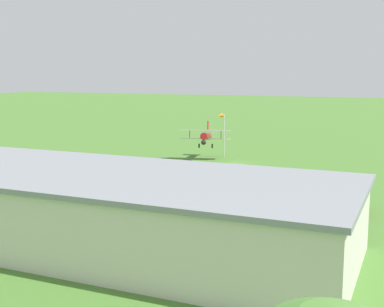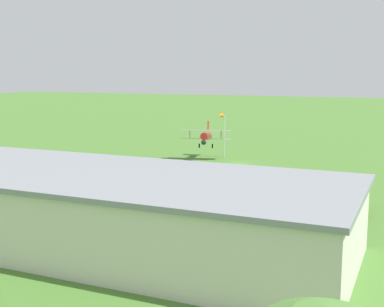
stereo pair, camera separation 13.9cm
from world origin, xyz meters
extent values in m
plane|color=#47752D|center=(0.00, 0.00, 0.00)|extent=(400.00, 400.00, 0.00)
cube|color=beige|center=(-1.42, 35.81, 2.50)|extent=(35.66, 14.14, 5.00)
cube|color=gray|center=(-1.42, 35.81, 5.18)|extent=(36.28, 14.75, 0.35)
cube|color=#384251|center=(-1.56, 29.05, 2.05)|extent=(10.00, 0.36, 4.10)
cylinder|color=#B21E1E|center=(5.34, -2.54, 3.24)|extent=(2.55, 6.29, 1.74)
cone|color=black|center=(4.48, 0.75, 2.82)|extent=(0.88, 0.93, 0.78)
cube|color=silver|center=(5.16, -1.85, 3.00)|extent=(7.11, 3.02, 0.27)
cube|color=silver|center=(5.03, -1.34, 4.28)|extent=(7.11, 3.02, 0.27)
cube|color=#B21E1E|center=(6.01, -5.10, 4.57)|extent=(0.41, 1.23, 1.42)
cube|color=silver|center=(6.04, -5.22, 3.58)|extent=(2.74, 1.53, 0.19)
cylinder|color=black|center=(6.15, -1.86, 1.92)|extent=(0.30, 0.65, 0.64)
cylinder|color=black|center=(4.31, -2.34, 1.92)|extent=(0.30, 0.65, 0.64)
cylinder|color=#332D28|center=(7.27, -1.03, 3.64)|extent=(0.14, 0.25, 1.34)
cylinder|color=#332D28|center=(2.92, -2.16, 3.64)|extent=(0.14, 0.25, 1.34)
cube|color=red|center=(-17.44, 19.91, 0.72)|extent=(2.17, 4.57, 0.79)
cube|color=#2D3842|center=(-17.44, 19.91, 1.38)|extent=(1.75, 2.62, 0.55)
cylinder|color=black|center=(-18.44, 21.30, 0.32)|extent=(0.29, 0.66, 0.64)
cylinder|color=black|center=(-16.78, 21.49, 0.32)|extent=(0.29, 0.66, 0.64)
cylinder|color=black|center=(-18.10, 18.33, 0.32)|extent=(0.29, 0.66, 0.64)
cylinder|color=black|center=(-16.44, 18.52, 0.32)|extent=(0.29, 0.66, 0.64)
cube|color=#B7B7BC|center=(16.24, 22.34, 0.68)|extent=(2.08, 4.21, 0.73)
cube|color=#2D3842|center=(16.24, 22.34, 1.31)|extent=(1.69, 2.42, 0.53)
cylinder|color=black|center=(15.56, 23.80, 0.32)|extent=(0.29, 0.66, 0.64)
cylinder|color=black|center=(17.21, 23.63, 0.32)|extent=(0.29, 0.66, 0.64)
cylinder|color=black|center=(15.27, 21.06, 0.32)|extent=(0.29, 0.66, 0.64)
cylinder|color=black|center=(16.91, 20.88, 0.32)|extent=(0.29, 0.66, 0.64)
cylinder|color=#B23333|center=(-12.60, 16.86, 0.41)|extent=(0.33, 0.33, 0.82)
cylinder|color=beige|center=(-12.60, 16.86, 1.12)|extent=(0.39, 0.39, 0.58)
sphere|color=#D8AD84|center=(-12.60, 16.86, 1.52)|extent=(0.22, 0.22, 0.22)
cylinder|color=orange|center=(14.94, 17.08, 0.45)|extent=(0.43, 0.43, 0.90)
cylinder|color=#33723F|center=(14.94, 17.08, 1.22)|extent=(0.52, 0.52, 0.64)
sphere|color=beige|center=(14.94, 17.08, 1.66)|extent=(0.24, 0.24, 0.24)
cylinder|color=#72338C|center=(-9.54, 18.29, 0.45)|extent=(0.41, 0.41, 0.89)
cylinder|color=#72338C|center=(-9.54, 18.29, 1.21)|extent=(0.49, 0.49, 0.63)
sphere|color=beige|center=(-9.54, 18.29, 1.64)|extent=(0.24, 0.24, 0.24)
cylinder|color=navy|center=(14.26, 15.68, 0.42)|extent=(0.44, 0.44, 0.84)
cylinder|color=#33723F|center=(14.26, 15.68, 1.14)|extent=(0.52, 0.52, 0.60)
sphere|color=#9E704C|center=(14.26, 15.68, 1.55)|extent=(0.23, 0.23, 0.23)
cylinder|color=silver|center=(3.29, -4.67, 3.15)|extent=(0.12, 0.12, 6.29)
cone|color=orange|center=(3.99, -4.67, 6.14)|extent=(0.75, 1.36, 0.60)
camera|label=1|loc=(-21.33, 67.36, 12.47)|focal=48.86mm
camera|label=2|loc=(-21.46, 67.31, 12.47)|focal=48.86mm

